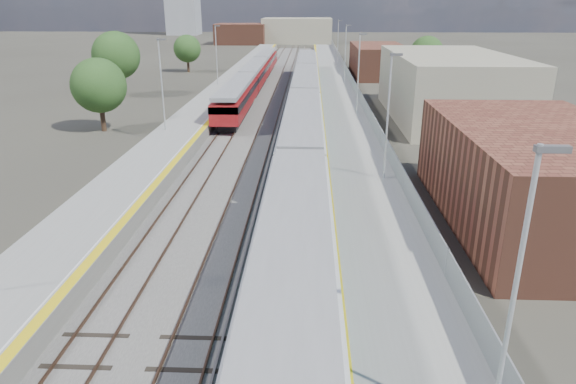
{
  "coord_description": "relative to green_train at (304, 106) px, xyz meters",
  "views": [
    {
      "loc": [
        1.98,
        -8.13,
        11.16
      ],
      "look_at": [
        0.95,
        16.12,
        2.2
      ],
      "focal_mm": 32.0,
      "sensor_mm": 36.0,
      "label": 1
    }
  ],
  "objects": [
    {
      "name": "ground",
      "position": [
        -1.5,
        11.46,
        -2.29
      ],
      "size": [
        320.0,
        320.0,
        0.0
      ],
      "primitive_type": "plane",
      "color": "#47443A",
      "rests_on": "ground"
    },
    {
      "name": "ballast_bed",
      "position": [
        -3.75,
        13.96,
        -2.26
      ],
      "size": [
        10.5,
        155.0,
        0.06
      ],
      "primitive_type": "cube",
      "color": "#565451",
      "rests_on": "ground"
    },
    {
      "name": "tracks",
      "position": [
        -3.15,
        15.64,
        -2.19
      ],
      "size": [
        8.96,
        160.0,
        0.17
      ],
      "color": "#4C3323",
      "rests_on": "ground"
    },
    {
      "name": "platform_right",
      "position": [
        3.78,
        13.95,
        -1.76
      ],
      "size": [
        4.7,
        155.0,
        8.52
      ],
      "color": "slate",
      "rests_on": "ground"
    },
    {
      "name": "platform_left",
      "position": [
        -10.55,
        13.95,
        -1.77
      ],
      "size": [
        4.3,
        155.0,
        8.52
      ],
      "color": "slate",
      "rests_on": "ground"
    },
    {
      "name": "buildings",
      "position": [
        -19.62,
        100.06,
        8.41
      ],
      "size": [
        72.0,
        185.5,
        40.0
      ],
      "color": "brown",
      "rests_on": "ground"
    },
    {
      "name": "green_train",
      "position": [
        0.0,
        0.0,
        0.0
      ],
      "size": [
        2.96,
        82.25,
        3.25
      ],
      "color": "black",
      "rests_on": "ground"
    },
    {
      "name": "red_train",
      "position": [
        -7.0,
        24.05,
        -0.31
      ],
      "size": [
        2.65,
        53.87,
        3.35
      ],
      "color": "black",
      "rests_on": "ground"
    },
    {
      "name": "tree_a",
      "position": [
        -18.51,
        -0.86,
        1.89
      ],
      "size": [
        4.9,
        4.9,
        6.64
      ],
      "color": "#382619",
      "rests_on": "ground"
    },
    {
      "name": "tree_b",
      "position": [
        -23.7,
        18.1,
        2.72
      ],
      "size": [
        5.87,
        5.87,
        7.96
      ],
      "color": "#382619",
      "rests_on": "ground"
    },
    {
      "name": "tree_c",
      "position": [
        -20.36,
        42.27,
        1.6
      ],
      "size": [
        4.57,
        4.57,
        6.19
      ],
      "color": "#382619",
      "rests_on": "ground"
    },
    {
      "name": "tree_d",
      "position": [
        17.73,
        32.57,
        1.9
      ],
      "size": [
        4.92,
        4.92,
        6.67
      ],
      "color": "#382619",
      "rests_on": "ground"
    }
  ]
}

